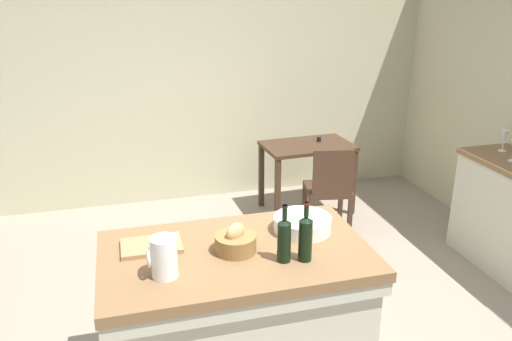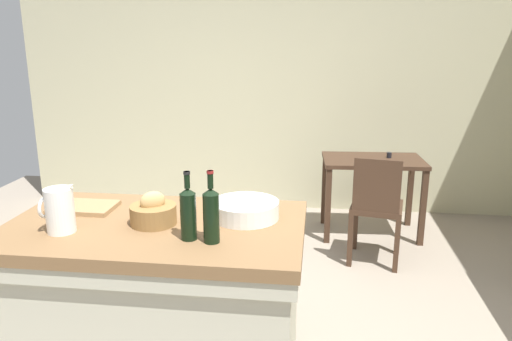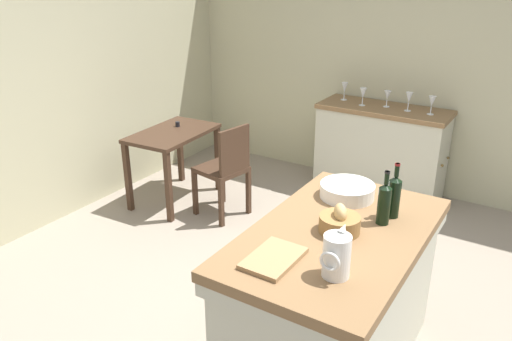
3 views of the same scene
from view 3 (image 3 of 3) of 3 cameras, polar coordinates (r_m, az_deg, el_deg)
name	(u,v)px [view 3 (image 3 of 3)]	position (r m, az deg, el deg)	size (l,w,h in m)	color
ground_plane	(289,315)	(3.68, 3.75, -15.85)	(6.76, 6.76, 0.00)	gray
wall_back	(23,85)	(4.80, -24.54, 8.71)	(5.32, 0.12, 2.60)	#B7B28E
wall_right	(419,66)	(5.42, 17.70, 11.05)	(0.12, 5.20, 2.60)	#B7B28E
island_table	(333,296)	(3.05, 8.64, -13.68)	(1.45, 0.86, 0.92)	brown
side_cabinet	(380,151)	(5.37, 13.70, 2.11)	(0.52, 1.30, 0.93)	brown
writing_desk	(173,143)	(5.09, -9.23, 3.07)	(0.93, 0.61, 0.78)	#3D281C
wooden_chair	(226,168)	(4.73, -3.42, 0.30)	(0.47, 0.47, 0.91)	#3D281C
pitcher	(336,256)	(2.40, 8.98, -9.37)	(0.17, 0.13, 0.25)	white
wash_bowl	(347,191)	(3.20, 10.15, -2.23)	(0.34, 0.34, 0.09)	white
bread_basket	(340,222)	(2.79, 9.33, -5.74)	(0.22, 0.22, 0.16)	olive
cutting_board	(274,258)	(2.53, 1.97, -9.78)	(0.33, 0.22, 0.02)	#99754C
wine_bottle_dark	(394,196)	(2.98, 15.16, -2.72)	(0.07, 0.07, 0.33)	black
wine_bottle_amber	(384,203)	(2.89, 14.12, -3.50)	(0.07, 0.07, 0.31)	black
wine_glass_far_left	(432,102)	(5.08, 19.05, 7.24)	(0.07, 0.07, 0.18)	white
wine_glass_left	(409,98)	(5.13, 16.71, 7.74)	(0.07, 0.07, 0.18)	white
wine_glass_middle	(387,96)	(5.23, 14.46, 8.07)	(0.07, 0.07, 0.16)	white
wine_glass_right	(363,94)	(5.22, 11.86, 8.41)	(0.07, 0.07, 0.18)	white
wine_glass_far_right	(345,88)	(5.40, 9.86, 9.06)	(0.07, 0.07, 0.18)	white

